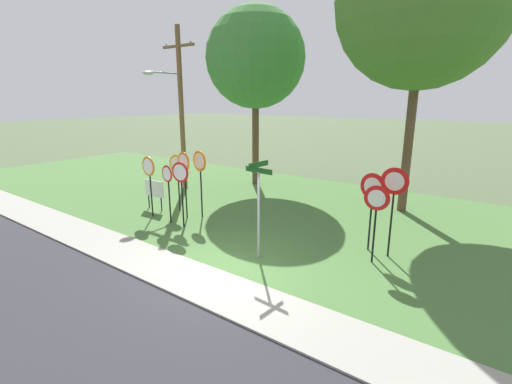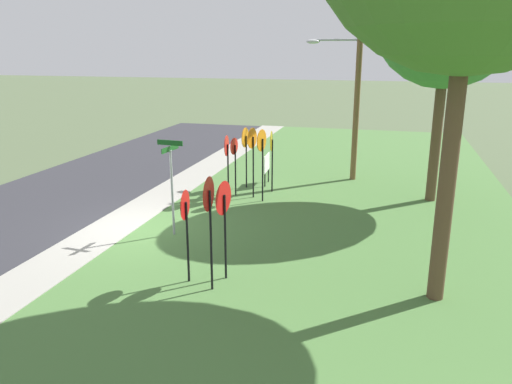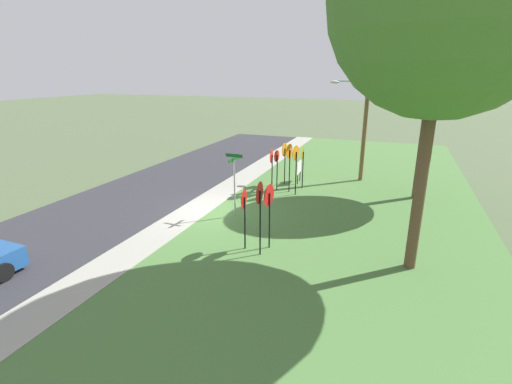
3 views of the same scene
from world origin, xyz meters
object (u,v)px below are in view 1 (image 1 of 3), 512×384
(stop_sign_far_left, at_px, (168,182))
(street_name_post, at_px, (259,202))
(stop_sign_far_center, at_px, (181,180))
(oak_tree_left, at_px, (256,58))
(yield_sign_near_left, at_px, (372,193))
(yield_sign_far_left, at_px, (394,191))
(stop_sign_near_right, at_px, (177,170))
(yield_sign_near_right, at_px, (376,206))
(stop_sign_far_right, at_px, (149,173))
(stop_sign_center_tall, at_px, (200,169))
(stop_sign_near_left, at_px, (184,170))
(utility_pole, at_px, (179,104))
(notice_board, at_px, (154,190))
(oak_tree_right, at_px, (423,1))

(stop_sign_far_left, bearing_deg, street_name_post, 0.87)
(stop_sign_far_center, relative_size, oak_tree_left, 0.26)
(yield_sign_near_left, distance_m, yield_sign_far_left, 0.69)
(stop_sign_near_right, height_order, yield_sign_near_right, stop_sign_near_right)
(stop_sign_far_right, relative_size, yield_sign_far_left, 0.90)
(stop_sign_center_tall, bearing_deg, yield_sign_far_left, 14.25)
(stop_sign_far_right, bearing_deg, yield_sign_near_left, 16.36)
(stop_sign_near_left, bearing_deg, yield_sign_near_right, 12.63)
(stop_sign_far_right, xyz_separation_m, stop_sign_center_tall, (1.67, 1.10, 0.18))
(stop_sign_far_right, relative_size, street_name_post, 0.84)
(stop_sign_far_center, height_order, yield_sign_far_left, yield_sign_far_left)
(utility_pole, bearing_deg, oak_tree_left, 53.05)
(stop_sign_near_left, relative_size, stop_sign_far_center, 1.09)
(utility_pole, bearing_deg, stop_sign_near_left, -41.13)
(stop_sign_far_center, height_order, yield_sign_near_left, yield_sign_near_left)
(stop_sign_near_left, bearing_deg, stop_sign_center_tall, 59.59)
(stop_sign_far_left, distance_m, yield_sign_near_left, 7.20)
(stop_sign_near_right, xyz_separation_m, stop_sign_center_tall, (1.34, -0.04, 0.21))
(yield_sign_far_left, relative_size, oak_tree_left, 0.30)
(notice_board, bearing_deg, stop_sign_far_center, -20.73)
(stop_sign_far_right, bearing_deg, yield_sign_near_right, 10.54)
(stop_sign_near_right, height_order, notice_board, stop_sign_near_right)
(yield_sign_far_left, bearing_deg, stop_sign_near_right, -177.77)
(oak_tree_right, bearing_deg, yield_sign_near_right, -83.21)
(yield_sign_near_left, bearing_deg, stop_sign_near_left, -162.13)
(stop_sign_far_center, height_order, stop_sign_center_tall, stop_sign_center_tall)
(stop_sign_center_tall, bearing_deg, stop_sign_near_left, -120.65)
(stop_sign_far_left, bearing_deg, stop_sign_far_center, 4.05)
(stop_sign_far_left, distance_m, oak_tree_right, 11.49)
(stop_sign_center_tall, bearing_deg, yield_sign_near_right, 8.74)
(yield_sign_near_right, height_order, oak_tree_left, oak_tree_left)
(stop_sign_center_tall, xyz_separation_m, yield_sign_near_left, (6.45, 0.72, -0.12))
(yield_sign_near_left, relative_size, oak_tree_left, 0.27)
(stop_sign_center_tall, xyz_separation_m, oak_tree_left, (-1.74, 5.99, 4.61))
(utility_pole, bearing_deg, stop_sign_near_right, -44.85)
(street_name_post, xyz_separation_m, oak_tree_right, (2.15, 7.30, 6.32))
(stop_sign_far_left, distance_m, yield_sign_far_left, 7.80)
(notice_board, height_order, oak_tree_right, oak_tree_right)
(street_name_post, bearing_deg, stop_sign_far_left, 178.26)
(stop_sign_far_right, height_order, yield_sign_near_left, yield_sign_near_left)
(yield_sign_far_left, relative_size, oak_tree_right, 0.24)
(stop_sign_far_right, xyz_separation_m, oak_tree_right, (7.84, 6.70, 6.27))
(stop_sign_center_tall, distance_m, street_name_post, 4.36)
(stop_sign_far_right, xyz_separation_m, street_name_post, (5.68, -0.60, -0.05))
(stop_sign_far_right, distance_m, oak_tree_right, 12.07)
(stop_sign_far_center, distance_m, utility_pole, 6.50)
(stop_sign_near_left, bearing_deg, yield_sign_far_left, 17.70)
(stop_sign_near_right, distance_m, oak_tree_left, 7.67)
(yield_sign_near_left, xyz_separation_m, yield_sign_near_right, (0.39, -0.80, -0.14))
(stop_sign_near_left, relative_size, stop_sign_center_tall, 0.99)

